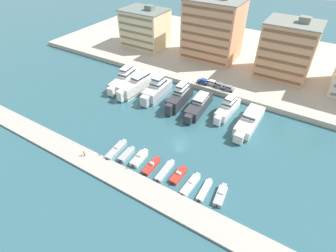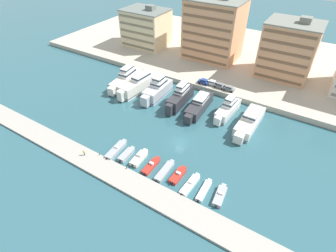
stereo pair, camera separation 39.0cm
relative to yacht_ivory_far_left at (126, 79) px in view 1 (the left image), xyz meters
The scene contains 29 objects.
ground_plane 37.97m from the yacht_ivory_far_left, 28.35° to the right, with size 400.00×400.00×0.00m, color #2D5B66.
quay_promenade 56.44m from the yacht_ivory_far_left, 53.76° to the left, with size 180.00×70.00×1.81m, color #BCB29E.
pier_dock 49.41m from the yacht_ivory_far_left, 47.50° to the right, with size 120.00×6.07×0.56m, color #A8A399.
yacht_ivory_far_left is the anchor object (origin of this frame).
yacht_ivory_left 6.90m from the yacht_ivory_far_left, ahead, with size 5.60×19.32×7.73m.
yacht_silver_mid_left 14.54m from the yacht_ivory_far_left, ahead, with size 5.22×16.09×8.90m.
yacht_charcoal_center_left 23.66m from the yacht_ivory_far_left, ahead, with size 4.47×16.50×8.84m.
yacht_charcoal_center 30.67m from the yacht_ivory_far_left, ahead, with size 5.11×17.64×6.42m.
yacht_white_center_right 39.40m from the yacht_ivory_far_left, ahead, with size 4.42×14.76×7.78m.
yacht_ivory_mid_right 47.17m from the yacht_ivory_far_left, ahead, with size 5.05×18.50×6.61m.
motorboat_grey_far_left 36.27m from the yacht_ivory_far_left, 55.36° to the right, with size 2.68×8.39×1.38m.
motorboat_grey_left 38.36m from the yacht_ivory_far_left, 51.02° to the right, with size 2.02×6.04×1.08m.
motorboat_cream_mid_left 40.20m from the yacht_ivory_far_left, 46.43° to the right, with size 2.51×6.66×1.69m.
motorboat_red_center_left 43.42m from the yacht_ivory_far_left, 42.98° to the right, with size 1.92×6.77×1.35m.
motorboat_grey_center 46.00m from the yacht_ivory_far_left, 39.40° to the right, with size 2.04×7.92×0.85m.
motorboat_red_center_right 48.48m from the yacht_ivory_far_left, 36.39° to the right, with size 2.13×6.30×1.35m.
motorboat_white_mid_right 52.05m from the yacht_ivory_far_left, 34.70° to the right, with size 2.17×7.63×1.13m.
motorboat_white_right 54.82m from the yacht_ivory_far_left, 32.42° to the right, with size 1.79×7.09×0.81m.
motorboat_grey_far_right 57.73m from the yacht_ivory_far_left, 30.05° to the right, with size 2.64×6.72×1.33m.
car_blue_far_left 28.60m from the yacht_ivory_far_left, 26.01° to the left, with size 4.19×2.10×1.80m.
car_white_left 31.61m from the yacht_ivory_far_left, 24.88° to the left, with size 4.13×1.98×1.80m.
car_grey_mid_left 34.24m from the yacht_ivory_far_left, 22.19° to the left, with size 4.20×2.12×1.80m.
car_grey_center_left 37.51m from the yacht_ivory_far_left, 19.93° to the left, with size 4.11×1.94×1.80m.
apartment_block_far_left 35.73m from the yacht_ivory_far_left, 112.71° to the left, with size 19.69×14.74×18.02m.
apartment_block_left 41.45m from the yacht_ivory_far_left, 63.11° to the left, with size 22.06×15.89×25.39m.
apartment_block_mid_left 59.62m from the yacht_ivory_far_left, 35.53° to the left, with size 18.30×14.84×21.83m.
pedestrian_near_edge 38.80m from the yacht_ivory_far_left, 67.19° to the right, with size 0.64×0.29×1.67m.
bollard_west 38.31m from the yacht_ivory_far_left, 61.41° to the right, with size 0.20×0.20×0.61m.
bollard_west_mid 43.31m from the yacht_ivory_far_left, 50.95° to the right, with size 0.20×0.20×0.61m.
Camera 1 is at (25.44, -47.77, 48.72)m, focal length 28.00 mm.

